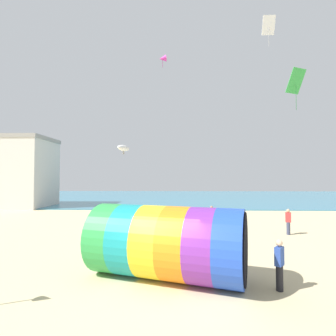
{
  "coord_description": "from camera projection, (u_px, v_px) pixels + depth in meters",
  "views": [
    {
      "loc": [
        0.46,
        -9.51,
        3.96
      ],
      "look_at": [
        0.06,
        2.82,
        4.38
      ],
      "focal_mm": 28.0,
      "sensor_mm": 36.0,
      "label": 1
    }
  ],
  "objects": [
    {
      "name": "kite_magenta_delta",
      "position": [
        163.0,
        59.0,
        24.11
      ],
      "size": [
        0.83,
        0.74,
        1.19
      ],
      "color": "#D1339E"
    },
    {
      "name": "ground_plane",
      "position": [
        164.0,
        287.0,
        9.38
      ],
      "size": [
        120.0,
        120.0,
        0.0
      ],
      "primitive_type": "plane",
      "color": "#CCBA8C"
    },
    {
      "name": "kite_white_parafoil",
      "position": [
        123.0,
        148.0,
        20.92
      ],
      "size": [
        1.17,
        1.63,
        0.82
      ],
      "color": "white"
    },
    {
      "name": "sea",
      "position": [
        174.0,
        197.0,
        50.94
      ],
      "size": [
        120.0,
        40.0,
        0.1
      ],
      "primitive_type": "cube",
      "color": "teal",
      "rests_on": "ground"
    },
    {
      "name": "kite_handler",
      "position": [
        279.0,
        264.0,
        9.11
      ],
      "size": [
        0.4,
        0.41,
        1.77
      ],
      "color": "black",
      "rests_on": "ground"
    },
    {
      "name": "bystander_mid_beach",
      "position": [
        288.0,
        221.0,
        17.94
      ],
      "size": [
        0.42,
        0.34,
        1.76
      ],
      "color": "#383D56",
      "rests_on": "ground"
    },
    {
      "name": "bystander_near_water",
      "position": [
        212.0,
        216.0,
        21.03
      ],
      "size": [
        0.42,
        0.39,
        1.62
      ],
      "color": "black",
      "rests_on": "ground"
    },
    {
      "name": "promenade_building",
      "position": [
        6.0,
        172.0,
        34.67
      ],
      "size": [
        11.49,
        6.96,
        9.21
      ],
      "color": "silver",
      "rests_on": "ground"
    },
    {
      "name": "kite_white_diamond",
      "position": [
        269.0,
        26.0,
        16.84
      ],
      "size": [
        0.81,
        0.4,
        1.95
      ],
      "color": "white"
    },
    {
      "name": "giant_inflatable_tube",
      "position": [
        167.0,
        242.0,
        10.23
      ],
      "size": [
        6.49,
        4.46,
        2.81
      ],
      "color": "green",
      "rests_on": "ground"
    },
    {
      "name": "kite_green_diamond",
      "position": [
        296.0,
        81.0,
        17.9
      ],
      "size": [
        1.36,
        1.17,
        2.75
      ],
      "color": "green"
    }
  ]
}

